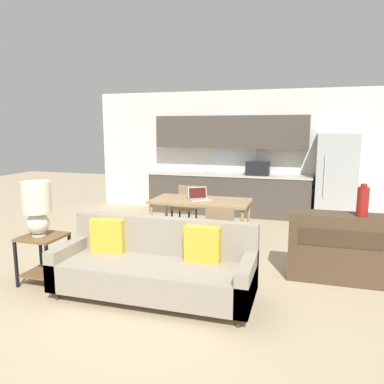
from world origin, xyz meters
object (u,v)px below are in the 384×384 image
Objects in this scene: refrigerator at (335,178)px; laptop at (199,197)px; couch at (155,267)px; side_table at (43,251)px; vase at (363,201)px; dining_chair_near_right at (221,230)px; dining_table at (201,204)px; table_lamp at (37,205)px; dining_chair_far_left at (186,205)px; credenza at (338,247)px.

laptop is (-2.24, -2.19, -0.11)m from refrigerator.
side_table is (-1.45, -0.05, 0.07)m from couch.
vase is 0.47× the size of dining_chair_near_right.
table_lamp is (-1.46, -2.09, 0.30)m from dining_table.
laptop reaches higher than couch.
refrigerator is at bearing 45.04° from dining_table.
couch is 2.82m from dining_chair_far_left.
credenza is 1.44× the size of dining_chair_far_left.
dining_table is 0.92m from dining_chair_far_left.
credenza is 0.65m from vase.
laptop is (0.46, -0.74, 0.31)m from dining_chair_far_left.
vase is 0.95× the size of laptop.
dining_chair_near_right is (1.97, 1.34, -0.50)m from table_lamp.
dining_table is at bearing -49.93° from dining_chair_far_left.
laptop is at bearing -51.89° from dining_chair_far_left.
dining_chair_far_left reaches higher than side_table.
dining_chair_far_left is (-0.50, 0.74, -0.20)m from dining_table.
vase reaches higher than dining_table.
refrigerator is 4.37× the size of laptop.
dining_chair_far_left is 0.92m from laptop.
side_table is 3.62m from credenza.
laptop is (-2.06, 0.97, 0.36)m from credenza.
side_table is (-3.62, -4.28, -0.49)m from refrigerator.
dining_chair_far_left is (-2.76, 1.75, -0.55)m from vase.
laptop reaches higher than dining_chair_near_right.
side_table is 3.89m from vase.
couch is 2.26m from credenza.
dining_table is 2.26m from credenza.
couch is at bearing 2.04° from side_table.
dining_chair_far_left is 2.01× the size of laptop.
couch is at bearing -155.40° from vase.
couch is 2.72× the size of dining_chair_near_right.
vase is 0.47× the size of dining_chair_far_left.
vase is at bearing 171.83° from dining_chair_near_right.
couch is 2.08m from laptop.
refrigerator is 3.21m from credenza.
dining_table is 0.12m from laptop.
table_lamp is at bearing -125.00° from dining_table.
couch is at bearing -122.09° from laptop.
vase is at bearing 24.60° from couch.
table_lamp is (-1.49, -0.06, 0.64)m from couch.
table_lamp reaches higher than side_table.
refrigerator reaches higher than vase.
laptop is (-2.30, 1.01, -0.24)m from vase.
dining_chair_near_right is (1.01, -1.50, 0.00)m from dining_chair_far_left.
dining_chair_near_right is at bearing 34.20° from table_lamp.
vase is at bearing 16.27° from side_table.
side_table is 2.97m from dining_chair_far_left.
table_lamp reaches higher than dining_chair_near_right.
table_lamp is 2.54m from laptop.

